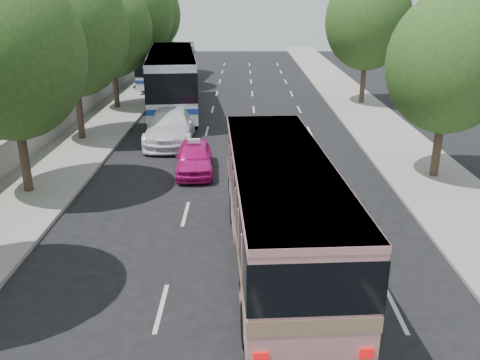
{
  "coord_description": "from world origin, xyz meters",
  "views": [
    {
      "loc": [
        0.22,
        -13.25,
        7.72
      ],
      "look_at": [
        0.13,
        3.31,
        1.6
      ],
      "focal_mm": 38.0,
      "sensor_mm": 36.0,
      "label": 1
    }
  ],
  "objects_px": {
    "pink_bus": "(280,201)",
    "tour_coach_front": "(172,76)",
    "pink_taxi": "(194,157)",
    "tour_coach_rear": "(168,63)",
    "white_pickup": "(171,126)"
  },
  "relations": [
    {
      "from": "white_pickup",
      "to": "tour_coach_front",
      "type": "relative_size",
      "value": 0.45
    },
    {
      "from": "pink_bus",
      "to": "white_pickup",
      "type": "bearing_deg",
      "value": 106.75
    },
    {
      "from": "pink_taxi",
      "to": "tour_coach_rear",
      "type": "xyz_separation_m",
      "value": [
        -4.33,
        22.99,
        1.27
      ]
    },
    {
      "from": "pink_bus",
      "to": "white_pickup",
      "type": "height_order",
      "value": "pink_bus"
    },
    {
      "from": "tour_coach_front",
      "to": "tour_coach_rear",
      "type": "height_order",
      "value": "tour_coach_front"
    },
    {
      "from": "white_pickup",
      "to": "pink_bus",
      "type": "bearing_deg",
      "value": -71.45
    },
    {
      "from": "white_pickup",
      "to": "tour_coach_front",
      "type": "xyz_separation_m",
      "value": [
        -0.81,
        7.49,
        1.55
      ]
    },
    {
      "from": "pink_taxi",
      "to": "tour_coach_rear",
      "type": "relative_size",
      "value": 0.37
    },
    {
      "from": "pink_bus",
      "to": "tour_coach_rear",
      "type": "height_order",
      "value": "pink_bus"
    },
    {
      "from": "white_pickup",
      "to": "tour_coach_rear",
      "type": "height_order",
      "value": "tour_coach_rear"
    },
    {
      "from": "pink_taxi",
      "to": "white_pickup",
      "type": "bearing_deg",
      "value": 105.03
    },
    {
      "from": "white_pickup",
      "to": "tour_coach_front",
      "type": "distance_m",
      "value": 7.69
    },
    {
      "from": "pink_taxi",
      "to": "white_pickup",
      "type": "xyz_separation_m",
      "value": [
        -1.76,
        5.09,
        0.2
      ]
    },
    {
      "from": "pink_taxi",
      "to": "tour_coach_rear",
      "type": "bearing_deg",
      "value": 96.6
    },
    {
      "from": "pink_bus",
      "to": "tour_coach_front",
      "type": "distance_m",
      "value": 21.85
    }
  ]
}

